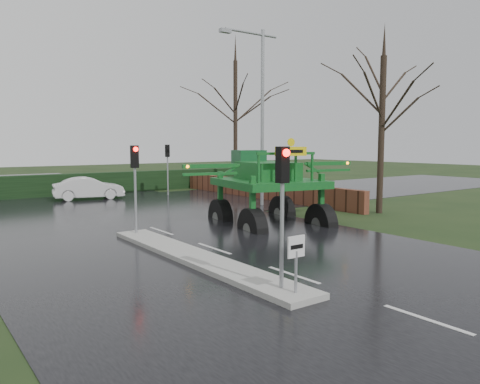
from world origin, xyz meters
TOP-DOWN VIEW (x-y plane):
  - ground at (0.00, 0.00)m, footprint 140.00×140.00m
  - road_main at (0.00, 10.00)m, footprint 14.00×80.00m
  - road_cross at (0.00, 16.00)m, footprint 80.00×12.00m
  - median_island at (-1.30, 3.00)m, footprint 1.20×10.00m
  - hedge_row at (0.00, 24.00)m, footprint 44.00×0.90m
  - brick_wall at (10.50, 16.00)m, footprint 0.40×20.00m
  - keep_left_sign at (-1.30, -1.50)m, footprint 0.50×0.07m
  - traffic_signal_near at (-1.30, -1.01)m, footprint 0.26×0.33m
  - traffic_signal_mid at (-1.30, 7.49)m, footprint 0.26×0.33m
  - traffic_signal_far at (6.50, 20.01)m, footprint 0.26×0.33m
  - street_light_right at (8.19, 12.00)m, footprint 3.85×0.30m
  - tree_right_near at (11.50, 6.00)m, footprint 5.60×5.60m
  - tree_right_far at (13.00, 21.00)m, footprint 7.00×7.00m
  - crop_sprayer at (3.17, 6.13)m, footprint 8.41×5.94m
  - white_sedan at (1.18, 20.69)m, footprint 4.56×2.32m

SIDE VIEW (x-z plane):
  - ground at x=0.00m, z-range 0.00..0.00m
  - white_sedan at x=1.18m, z-range -0.72..0.72m
  - road_main at x=0.00m, z-range -0.01..0.01m
  - road_cross at x=0.00m, z-range 0.00..0.02m
  - median_island at x=-1.30m, z-range 0.01..0.17m
  - brick_wall at x=10.50m, z-range 0.00..1.20m
  - hedge_row at x=0.00m, z-range 0.00..1.50m
  - keep_left_sign at x=-1.30m, z-range 0.38..1.73m
  - crop_sprayer at x=3.17m, z-range -0.13..4.64m
  - traffic_signal_near at x=-1.30m, z-range 0.83..4.35m
  - traffic_signal_mid at x=-1.30m, z-range 0.83..4.35m
  - traffic_signal_far at x=6.50m, z-range 0.83..4.35m
  - tree_right_near at x=11.50m, z-range 0.38..10.02m
  - street_light_right at x=8.19m, z-range 0.99..10.99m
  - tree_right_far at x=13.00m, z-range 0.47..12.52m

